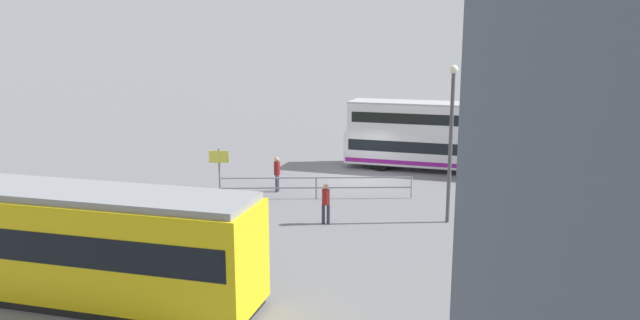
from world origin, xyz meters
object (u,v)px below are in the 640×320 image
(pedestrian_near_railing, at_px, (277,172))
(pedestrian_crossing, at_px, (326,201))
(tram_yellow, at_px, (58,241))
(info_sign, at_px, (219,166))
(street_lamp, at_px, (451,132))
(double_decker_bus, at_px, (445,136))

(pedestrian_near_railing, xyz_separation_m, pedestrian_crossing, (-2.86, 5.19, -0.04))
(tram_yellow, height_order, info_sign, tram_yellow)
(tram_yellow, bearing_deg, pedestrian_crossing, -133.33)
(pedestrian_crossing, height_order, info_sign, info_sign)
(street_lamp, bearing_deg, tram_yellow, 34.31)
(tram_yellow, height_order, pedestrian_near_railing, tram_yellow)
(double_decker_bus, distance_m, tram_yellow, 23.06)
(tram_yellow, distance_m, info_sign, 11.18)
(tram_yellow, relative_size, street_lamp, 1.92)
(street_lamp, bearing_deg, pedestrian_near_railing, -29.39)
(pedestrian_near_railing, relative_size, info_sign, 0.69)
(pedestrian_crossing, distance_m, info_sign, 6.18)
(info_sign, xyz_separation_m, street_lamp, (-10.41, 2.42, 2.14))
(tram_yellow, bearing_deg, double_decker_bus, -126.03)
(double_decker_bus, relative_size, pedestrian_crossing, 6.85)
(pedestrian_near_railing, bearing_deg, tram_yellow, 70.76)
(info_sign, bearing_deg, street_lamp, 166.94)
(double_decker_bus, bearing_deg, pedestrian_crossing, 60.33)
(double_decker_bus, relative_size, tram_yellow, 0.93)
(pedestrian_near_railing, bearing_deg, info_sign, 40.69)
(tram_yellow, height_order, street_lamp, street_lamp)
(tram_yellow, xyz_separation_m, pedestrian_near_railing, (-4.56, -13.06, -0.73))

